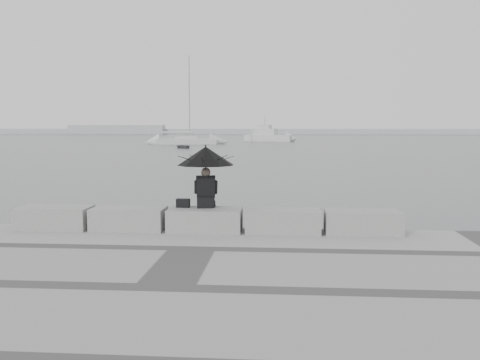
# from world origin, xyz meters

# --- Properties ---
(ground) EXTENTS (360.00, 360.00, 0.00)m
(ground) POSITION_xyz_m (0.00, 0.00, 0.00)
(ground) COLOR #4E5153
(ground) RESTS_ON ground
(stone_block_far_left) EXTENTS (1.60, 0.80, 0.50)m
(stone_block_far_left) POSITION_xyz_m (-3.40, -0.45, 0.75)
(stone_block_far_left) COLOR gray
(stone_block_far_left) RESTS_ON promenade
(stone_block_left) EXTENTS (1.60, 0.80, 0.50)m
(stone_block_left) POSITION_xyz_m (-1.70, -0.45, 0.75)
(stone_block_left) COLOR gray
(stone_block_left) RESTS_ON promenade
(stone_block_centre) EXTENTS (1.60, 0.80, 0.50)m
(stone_block_centre) POSITION_xyz_m (0.00, -0.45, 0.75)
(stone_block_centre) COLOR gray
(stone_block_centre) RESTS_ON promenade
(stone_block_right) EXTENTS (1.60, 0.80, 0.50)m
(stone_block_right) POSITION_xyz_m (1.70, -0.45, 0.75)
(stone_block_right) COLOR gray
(stone_block_right) RESTS_ON promenade
(stone_block_far_right) EXTENTS (1.60, 0.80, 0.50)m
(stone_block_far_right) POSITION_xyz_m (3.40, -0.45, 0.75)
(stone_block_far_right) COLOR gray
(stone_block_far_right) RESTS_ON promenade
(seated_person) EXTENTS (1.27, 1.27, 1.39)m
(seated_person) POSITION_xyz_m (-0.01, -0.24, 2.02)
(seated_person) COLOR black
(seated_person) RESTS_ON stone_block_centre
(bag) EXTENTS (0.29, 0.17, 0.19)m
(bag) POSITION_xyz_m (-0.51, -0.29, 1.09)
(bag) COLOR black
(bag) RESTS_ON stone_block_centre
(distant_landmass) EXTENTS (180.00, 8.00, 2.80)m
(distant_landmass) POSITION_xyz_m (-8.14, 154.51, 0.90)
(distant_landmass) COLOR #AEB1B4
(distant_landmass) RESTS_ON ground
(sailboat_left) EXTENTS (9.08, 4.28, 12.90)m
(sailboat_left) POSITION_xyz_m (-12.45, 65.82, 0.51)
(sailboat_left) COLOR silver
(sailboat_left) RESTS_ON ground
(motor_cruiser) EXTENTS (8.76, 5.22, 4.50)m
(motor_cruiser) POSITION_xyz_m (-0.63, 81.24, 0.89)
(motor_cruiser) COLOR silver
(motor_cruiser) RESTS_ON ground
(dinghy) EXTENTS (2.93, 2.72, 0.48)m
(dinghy) POSITION_xyz_m (-10.27, 52.42, 0.24)
(dinghy) COLOR gray
(dinghy) RESTS_ON ground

